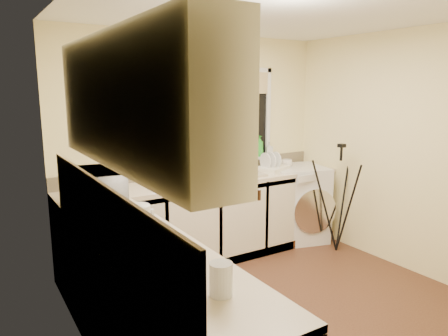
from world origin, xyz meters
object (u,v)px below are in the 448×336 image
soap_bottle_clear (269,149)px  dish_rack (272,169)px  kettle (140,220)px  microwave (101,189)px  washing_machine (296,203)px  tripod (339,198)px  laptop (166,179)px  plant_b (198,151)px  cup_back (287,164)px  soap_bottle_green (260,146)px  glass_jug (221,279)px  plant_a (171,154)px  cup_left (183,275)px  plant_d (241,148)px  steel_jar (152,254)px

soap_bottle_clear → dish_rack: bearing=-119.5°
kettle → microwave: 0.74m
washing_machine → tripod: (0.15, -0.55, 0.17)m
laptop → microwave: bearing=-126.8°
plant_b → soap_bottle_clear: 0.98m
cup_back → washing_machine: bearing=-47.5°
soap_bottle_green → cup_back: (0.31, -0.15, -0.22)m
glass_jug → cup_back: bearing=44.3°
washing_machine → soap_bottle_green: (-0.39, 0.24, 0.72)m
plant_a → plant_b: bearing=0.5°
soap_bottle_green → cup_back: 0.41m
plant_b → soap_bottle_clear: plant_b is taller
washing_machine → plant_a: bearing=-172.8°
plant_a → cup_left: size_ratio=2.73×
laptop → cup_back: size_ratio=2.94×
microwave → cup_left: bearing=-171.8°
laptop → kettle: (-0.75, -1.25, 0.03)m
tripod → glass_jug: bearing=-172.1°
laptop → plant_d: (1.05, 0.20, 0.21)m
laptop → microwave: (-0.80, -0.52, 0.10)m
steel_jar → soap_bottle_clear: (2.33, 1.92, 0.18)m
laptop → cup_back: 1.63m
washing_machine → microwave: bearing=-154.1°
steel_jar → soap_bottle_clear: size_ratio=0.61×
washing_machine → glass_jug: size_ratio=5.69×
steel_jar → dish_rack: bearing=37.8°
plant_b → steel_jar: bearing=-125.0°
laptop → tripod: 1.99m
kettle → plant_a: (0.89, 1.43, 0.18)m
plant_a → plant_d: (0.91, 0.02, -0.01)m
kettle → plant_a: bearing=57.9°
soap_bottle_green → laptop: bearing=-172.0°
dish_rack → soap_bottle_clear: (0.12, 0.21, 0.21)m
plant_d → cup_back: bearing=-15.6°
soap_bottle_green → soap_bottle_clear: (0.13, -0.02, -0.04)m
microwave → soap_bottle_green: bearing=-62.3°
microwave → soap_bottle_green: 2.24m
plant_a → plant_b: (0.33, 0.00, 0.00)m
washing_machine → plant_d: plant_d is taller
plant_b → cup_back: (1.15, -0.14, -0.23)m
cup_back → soap_bottle_green: bearing=154.0°
steel_jar → plant_a: plant_a is taller
washing_machine → cup_back: cup_back is taller
plant_a → soap_bottle_clear: (1.31, -0.00, -0.04)m
glass_jug → cup_back: size_ratio=1.22×
washing_machine → plant_a: size_ratio=3.58×
kettle → steel_jar: size_ratio=1.82×
glass_jug → plant_b: bearing=63.7°
kettle → soap_bottle_green: bearing=34.8°
microwave → cup_back: microwave is taller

